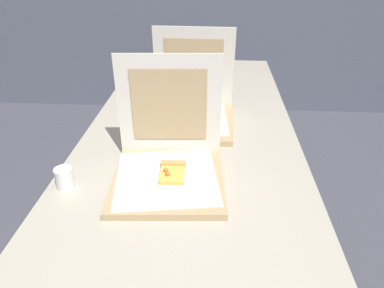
{
  "coord_description": "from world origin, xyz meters",
  "views": [
    {
      "loc": [
        0.09,
        -0.63,
        1.41
      ],
      "look_at": [
        0.02,
        0.42,
        0.81
      ],
      "focal_mm": 32.91,
      "sensor_mm": 36.0,
      "label": 1
    }
  ],
  "objects": [
    {
      "name": "pizza_box_middle",
      "position": [
        0.0,
        0.72,
        0.8
      ],
      "size": [
        0.36,
        0.36,
        0.37
      ],
      "rotation": [
        0.0,
        0.0,
        -0.03
      ],
      "color": "tan",
      "rests_on": "table"
    },
    {
      "name": "table",
      "position": [
        0.0,
        0.58,
        0.7
      ],
      "size": [
        0.84,
        2.09,
        0.75
      ],
      "color": "#BCB29E",
      "rests_on": "ground"
    },
    {
      "name": "pizza_box_front",
      "position": [
        -0.05,
        0.31,
        0.8
      ],
      "size": [
        0.37,
        0.37,
        0.37
      ],
      "rotation": [
        0.0,
        0.0,
        0.06
      ],
      "color": "tan",
      "rests_on": "table"
    },
    {
      "name": "cup_white_far",
      "position": [
        -0.21,
        0.92,
        0.78
      ],
      "size": [
        0.06,
        0.06,
        0.07
      ],
      "primitive_type": "cylinder",
      "color": "white",
      "rests_on": "table"
    },
    {
      "name": "cup_white_near_left",
      "position": [
        -0.36,
        0.23,
        0.78
      ],
      "size": [
        0.06,
        0.06,
        0.07
      ],
      "primitive_type": "cylinder",
      "color": "white",
      "rests_on": "table"
    }
  ]
}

